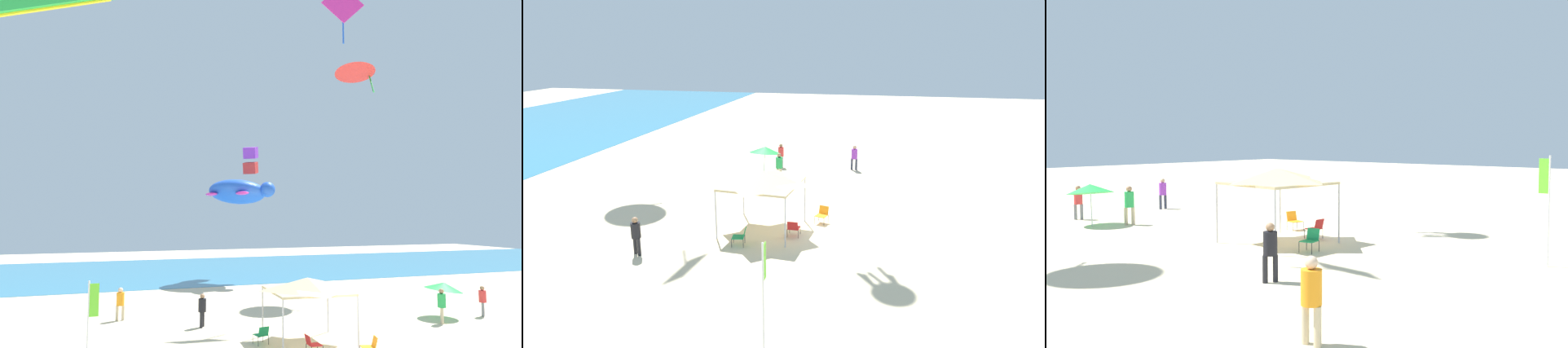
{
  "view_description": "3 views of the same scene",
  "coord_description": "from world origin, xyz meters",
  "views": [
    {
      "loc": [
        -9.22,
        -17.02,
        5.66
      ],
      "look_at": [
        1.15,
        12.9,
        8.62
      ],
      "focal_mm": 31.38,
      "sensor_mm": 36.0,
      "label": 1
    },
    {
      "loc": [
        -21.22,
        -3.56,
        8.8
      ],
      "look_at": [
        0.59,
        1.29,
        2.58
      ],
      "focal_mm": 33.09,
      "sensor_mm": 36.0,
      "label": 2
    },
    {
      "loc": [
        -14.96,
        17.83,
        4.04
      ],
      "look_at": [
        -1.59,
        1.85,
        2.71
      ],
      "focal_mm": 38.66,
      "sensor_mm": 36.0,
      "label": 3
    }
  ],
  "objects": [
    {
      "name": "banner_flag",
      "position": [
        -9.52,
        -0.37,
        2.11
      ],
      "size": [
        0.36,
        0.06,
        3.51
      ],
      "color": "silver",
      "rests_on": "ground"
    },
    {
      "name": "folding_chair_facing_ocean",
      "position": [
        -0.91,
        0.51,
        0.47
      ],
      "size": [
        0.63,
        0.55,
        0.82
      ],
      "rotation": [
        0.0,
        0.0,
        1.56
      ],
      "color": "black",
      "rests_on": "ground"
    },
    {
      "name": "person_near_umbrella",
      "position": [
        8.04,
        3.26,
        1.07
      ],
      "size": [
        0.43,
        0.43,
        1.82
      ],
      "rotation": [
        0.0,
        0.0,
        0.83
      ],
      "color": "#C6B28C",
      "rests_on": "ground"
    },
    {
      "name": "folding_chair_near_cooler",
      "position": [
        1.2,
        -0.54,
        0.47
      ],
      "size": [
        0.74,
        0.67,
        0.82
      ],
      "rotation": [
        0.0,
        0.0,
        4.43
      ],
      "color": "black",
      "rests_on": "ground"
    },
    {
      "name": "folding_chair_right_of_tent",
      "position": [
        -2.37,
        2.6,
        0.47
      ],
      "size": [
        0.62,
        0.7,
        0.82
      ],
      "rotation": [
        0.0,
        0.0,
        3.31
      ],
      "color": "black",
      "rests_on": "ground"
    },
    {
      "name": "person_far_stroller",
      "position": [
        11.78,
        -1.27,
        1.03
      ],
      "size": [
        0.42,
        0.47,
        1.76
      ],
      "rotation": [
        0.0,
        0.0,
        4.63
      ],
      "color": "#33384C",
      "rests_on": "ground"
    },
    {
      "name": "ground",
      "position": [
        0.0,
        0.0,
        -0.05
      ],
      "size": [
        120.0,
        120.0,
        0.1
      ],
      "primitive_type": "cube",
      "color": "beige"
    },
    {
      "name": "beach_umbrella",
      "position": [
        9.27,
        4.51,
        1.71
      ],
      "size": [
        2.18,
        2.15,
        2.1
      ],
      "color": "silver",
      "rests_on": "ground"
    },
    {
      "name": "person_beachcomber",
      "position": [
        -4.22,
        6.61,
        0.99
      ],
      "size": [
        0.4,
        0.41,
        1.69
      ],
      "rotation": [
        0.0,
        0.0,
        1.06
      ],
      "color": "black",
      "rests_on": "ground"
    },
    {
      "name": "person_watching_sky",
      "position": [
        11.48,
        3.93,
        1.0
      ],
      "size": [
        0.4,
        0.4,
        1.7
      ],
      "rotation": [
        0.0,
        0.0,
        0.76
      ],
      "color": "slate",
      "rests_on": "ground"
    },
    {
      "name": "canopy_tent",
      "position": [
        -0.34,
        2.13,
        2.57
      ],
      "size": [
        3.68,
        3.64,
        2.9
      ],
      "rotation": [
        0.0,
        0.0,
        -0.08
      ],
      "color": "#B7B7BC",
      "rests_on": "ground"
    }
  ]
}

